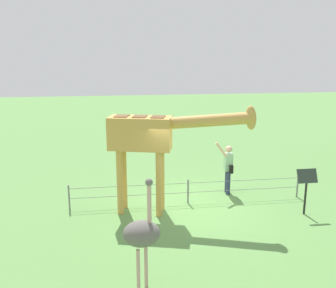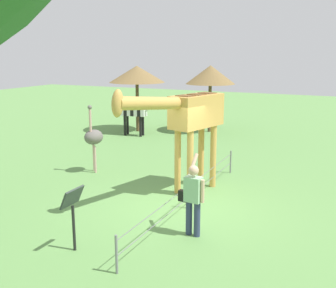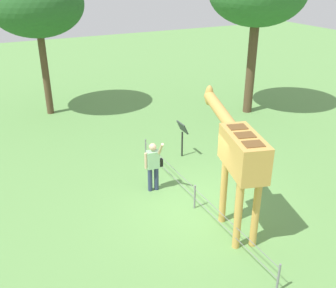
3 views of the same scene
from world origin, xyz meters
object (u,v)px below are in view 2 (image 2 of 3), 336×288
at_px(zebra, 135,111).
at_px(shade_hut_far, 137,74).
at_px(ostrich, 94,137).
at_px(info_sign, 73,206).
at_px(giraffe, 189,117).
at_px(shade_hut_near, 210,75).
at_px(visitor, 193,196).

relative_size(zebra, shade_hut_far, 0.56).
xyz_separation_m(ostrich, info_sign, (4.79, 2.87, -0.23)).
xyz_separation_m(giraffe, info_sign, (4.20, -0.73, -1.23)).
bearing_deg(shade_hut_near, visitor, 17.95).
bearing_deg(shade_hut_far, zebra, 23.63).
bearing_deg(giraffe, shade_hut_near, -164.06).
distance_m(giraffe, visitor, 3.05).
bearing_deg(visitor, shade_hut_near, -162.05).
distance_m(giraffe, shade_hut_near, 9.24).
xyz_separation_m(giraffe, zebra, (-6.43, -5.37, -1.01)).
relative_size(shade_hut_near, info_sign, 2.47).
bearing_deg(visitor, giraffe, -155.37).
relative_size(giraffe, ostrich, 1.76).
height_order(ostrich, shade_hut_far, shade_hut_far).
distance_m(giraffe, info_sign, 4.43).
bearing_deg(giraffe, shade_hut_far, -142.02).
xyz_separation_m(giraffe, shade_hut_near, (-8.86, -2.53, 0.62)).
bearing_deg(shade_hut_near, zebra, -49.36).
bearing_deg(giraffe, ostrich, -99.27).
xyz_separation_m(visitor, ostrich, (-3.11, -4.75, 0.27)).
bearing_deg(zebra, visitor, 36.10).
xyz_separation_m(shade_hut_far, info_sign, (11.65, 5.08, -1.86)).
height_order(visitor, shade_hut_far, shade_hut_far).
bearing_deg(zebra, shade_hut_far, -156.37).
relative_size(ostrich, shade_hut_near, 0.69).
height_order(ostrich, shade_hut_near, shade_hut_near).
height_order(ostrich, info_sign, ostrich).
distance_m(zebra, ostrich, 6.10).
distance_m(zebra, shade_hut_far, 1.99).
relative_size(visitor, ostrich, 0.77).
height_order(zebra, info_sign, zebra).
xyz_separation_m(giraffe, visitor, (2.52, 1.16, -1.27)).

